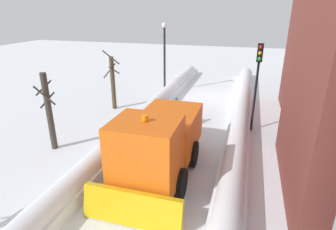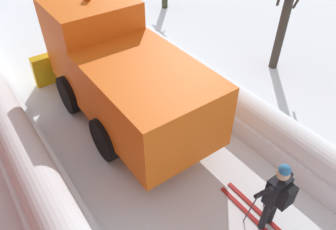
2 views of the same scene
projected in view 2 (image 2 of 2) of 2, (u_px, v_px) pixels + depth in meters
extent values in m
plane|color=white|center=(132.00, 130.00, 8.58)|extent=(80.00, 80.00, 0.00)
cube|color=white|center=(31.00, 167.00, 7.19)|extent=(1.10, 36.00, 0.61)
cylinder|color=white|center=(27.00, 158.00, 6.99)|extent=(0.90, 34.20, 0.90)
cube|color=white|center=(207.00, 89.00, 9.61)|extent=(1.10, 36.00, 0.51)
cylinder|color=white|center=(207.00, 82.00, 9.44)|extent=(0.90, 34.20, 0.90)
cube|color=orange|center=(147.00, 98.00, 7.36)|extent=(2.30, 3.40, 1.60)
cube|color=orange|center=(94.00, 41.00, 8.80)|extent=(2.20, 2.00, 2.30)
cube|color=black|center=(77.00, 12.00, 9.06)|extent=(1.85, 0.06, 1.01)
cube|color=gold|center=(82.00, 58.00, 10.41)|extent=(3.20, 0.46, 1.13)
cylinder|color=black|center=(68.00, 95.00, 8.88)|extent=(0.25, 1.10, 1.10)
cylinder|color=black|center=(138.00, 69.00, 9.90)|extent=(0.25, 1.10, 1.10)
cylinder|color=black|center=(104.00, 139.00, 7.52)|extent=(0.25, 1.10, 1.10)
cylinder|color=black|center=(180.00, 104.00, 8.55)|extent=(0.25, 1.10, 1.10)
cylinder|color=black|center=(265.00, 215.00, 6.12)|extent=(0.14, 0.14, 0.82)
cylinder|color=black|center=(273.00, 210.00, 6.22)|extent=(0.14, 0.14, 0.82)
cube|color=black|center=(277.00, 190.00, 5.70)|extent=(0.42, 0.26, 0.62)
cube|color=black|center=(287.00, 197.00, 5.55)|extent=(0.32, 0.16, 0.44)
sphere|color=tan|center=(283.00, 174.00, 5.40)|extent=(0.24, 0.24, 0.24)
sphere|color=teal|center=(285.00, 170.00, 5.33)|extent=(0.22, 0.22, 0.22)
cylinder|color=black|center=(264.00, 193.00, 5.63)|extent=(0.09, 0.33, 0.56)
cylinder|color=black|center=(282.00, 179.00, 5.86)|extent=(0.09, 0.33, 0.56)
cube|color=maroon|center=(252.00, 217.00, 6.53)|extent=(0.09, 1.80, 0.03)
cube|color=maroon|center=(259.00, 212.00, 6.63)|extent=(0.09, 1.80, 0.03)
cylinder|color=#262628|center=(252.00, 207.00, 6.05)|extent=(0.02, 0.19, 1.19)
cylinder|color=#262628|center=(272.00, 192.00, 6.32)|extent=(0.02, 0.19, 1.19)
cylinder|color=#38312B|center=(285.00, 16.00, 9.87)|extent=(0.28, 0.28, 3.66)
cylinder|color=#38312B|center=(297.00, 1.00, 9.49)|extent=(0.58, 0.53, 0.75)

